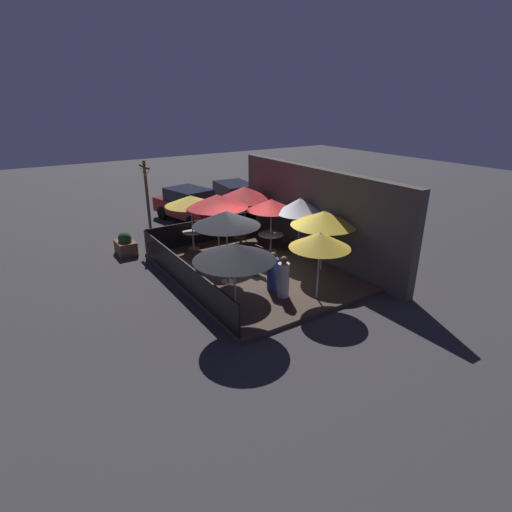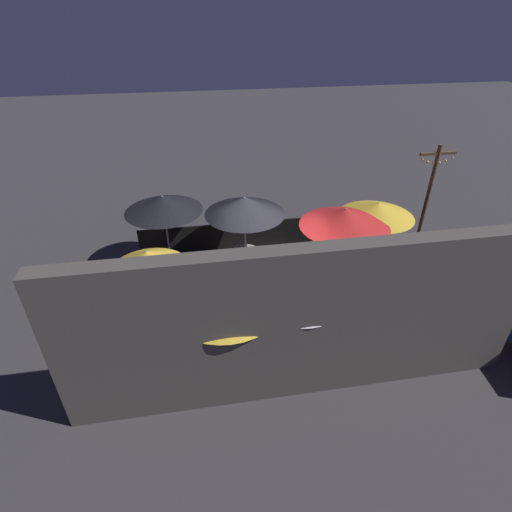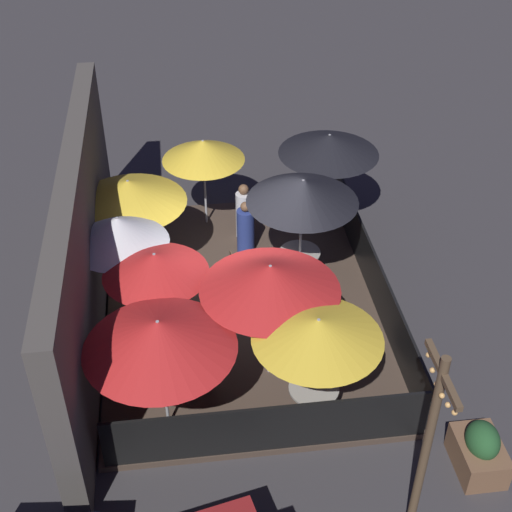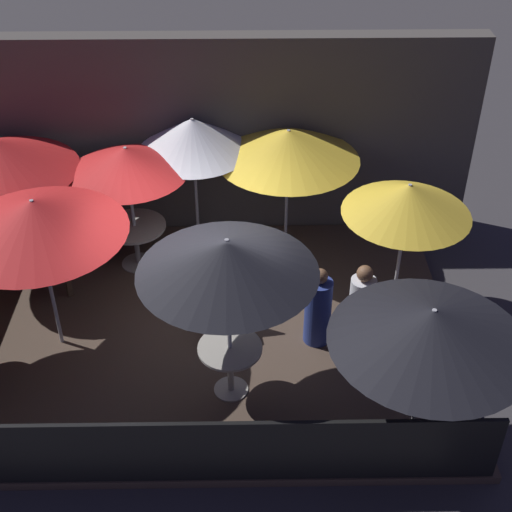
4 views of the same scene
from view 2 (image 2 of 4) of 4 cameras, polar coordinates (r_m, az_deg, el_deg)
ground_plane at (r=10.69m, az=2.02°, el=-6.51°), size 60.00×60.00×0.00m
patio_deck at (r=10.65m, az=2.03°, el=-6.26°), size 7.20×5.22×0.12m
building_wall at (r=7.50m, az=6.58°, el=-9.92°), size 8.80×0.36×3.40m
fence_front at (r=12.44m, az=-0.24°, el=3.01°), size 7.00×0.05×0.95m
fence_side_left at (r=11.47m, az=19.78°, el=-1.96°), size 0.05×5.02×0.95m
patio_umbrella_0 at (r=10.40m, az=-1.62°, el=7.19°), size 2.12×2.12×2.39m
patio_umbrella_1 at (r=11.14m, az=16.95°, el=6.35°), size 1.99×1.99×2.14m
patio_umbrella_2 at (r=8.56m, az=11.23°, el=-1.76°), size 1.81×1.81×2.09m
patio_umbrella_3 at (r=9.06m, az=-15.19°, el=-0.57°), size 1.77×1.77×2.06m
patio_umbrella_4 at (r=10.19m, az=12.64°, el=5.37°), size 2.27×2.27×2.33m
patio_umbrella_5 at (r=7.73m, az=-4.51°, el=-5.50°), size 2.22×2.22×2.11m
patio_umbrella_6 at (r=11.31m, az=-13.13°, el=7.31°), size 2.16×2.16×2.17m
patio_umbrella_7 at (r=7.77m, az=6.26°, el=-4.46°), size 1.75×1.75×2.24m
patio_umbrella_8 at (r=9.30m, az=21.97°, el=0.09°), size 2.30×2.30×2.25m
dining_table_0 at (r=11.16m, az=-1.50°, el=-0.07°), size 0.81×0.81×0.76m
dining_table_1 at (r=11.79m, az=15.89°, el=0.27°), size 0.80×0.80×0.71m
dining_table_2 at (r=9.33m, az=10.39°, el=-8.30°), size 0.98×0.98×0.74m
patio_chair_0 at (r=10.24m, az=0.53°, el=-4.06°), size 0.45×0.45×0.93m
patio_chair_1 at (r=10.30m, az=14.17°, el=-4.89°), size 0.56×0.56×0.95m
patron_0 at (r=10.34m, az=-7.26°, el=-3.67°), size 0.41×0.41×1.23m
patron_1 at (r=10.35m, az=-10.50°, el=-3.69°), size 0.39×0.39×1.29m
planter_box at (r=14.23m, az=16.36°, el=4.70°), size 0.95×0.67×0.91m
light_post at (r=12.98m, az=23.40°, el=8.10°), size 1.10×0.12×3.41m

